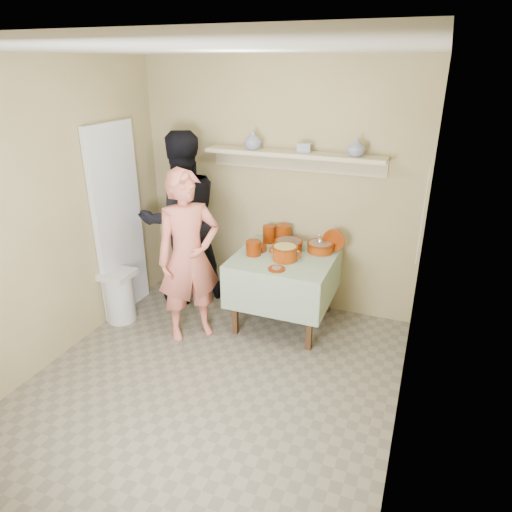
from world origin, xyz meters
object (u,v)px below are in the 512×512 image
at_px(cazuela_rice, 285,252).
at_px(serving_table, 285,266).
at_px(person_cook, 189,257).
at_px(person_helper, 182,219).
at_px(trash_bin, 119,296).

bearing_deg(cazuela_rice, serving_table, 106.91).
bearing_deg(serving_table, person_cook, -145.10).
relative_size(person_helper, cazuela_rice, 5.74).
height_order(person_helper, trash_bin, person_helper).
bearing_deg(cazuela_rice, person_cook, -151.41).
distance_m(person_cook, cazuela_rice, 0.92).
distance_m(person_helper, serving_table, 1.29).
xyz_separation_m(person_helper, serving_table, (1.24, -0.15, -0.30)).
bearing_deg(trash_bin, person_cook, 2.58).
relative_size(person_cook, cazuela_rice, 5.07).
xyz_separation_m(cazuela_rice, trash_bin, (-1.65, -0.48, -0.56)).
xyz_separation_m(serving_table, trash_bin, (-1.61, -0.58, -0.36)).
xyz_separation_m(person_helper, cazuela_rice, (1.27, -0.25, -0.10)).
bearing_deg(person_cook, cazuela_rice, -16.46).
bearing_deg(person_cook, trash_bin, 137.53).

